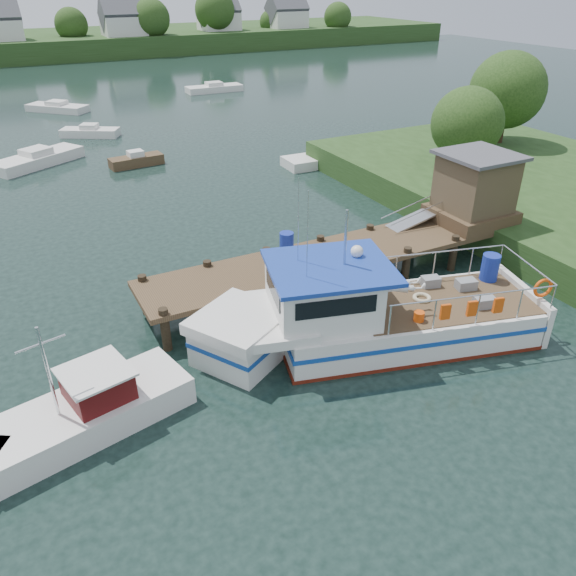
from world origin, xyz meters
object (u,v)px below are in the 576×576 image
work_boat (75,416)px  moored_b (90,132)px  moored_a (38,159)px  moored_rowboat (136,160)px  lobster_boat (365,316)px  moored_far (214,88)px  dock (428,213)px  moored_d (57,108)px  moored_c (328,158)px

work_boat → moored_b: (6.55, 33.02, -0.22)m
work_boat → moored_a: (2.05, 27.00, -0.17)m
moored_rowboat → moored_b: 9.31m
lobster_boat → moored_far: size_ratio=2.03×
moored_rowboat → moored_far: size_ratio=0.59×
moored_rowboat → moored_far: 26.51m
lobster_boat → dock: bearing=49.4°
work_boat → moored_far: size_ratio=1.16×
lobster_boat → moored_rowboat: size_ratio=3.43×
dock → work_boat: bearing=-165.5°
lobster_boat → moored_rowboat: bearing=109.0°
moored_far → moored_d: size_ratio=1.12×
dock → moored_d: bearing=103.8°
moored_far → moored_c: 27.97m
lobster_boat → moored_a: size_ratio=1.95×
dock → lobster_boat: size_ratio=1.37×
lobster_boat → moored_b: (-2.90, 33.09, -0.71)m
moored_a → moored_b: size_ratio=1.38×
moored_rowboat → moored_d: bearing=121.1°
moored_far → moored_d: moored_far is taller
dock → moored_c: bearing=74.9°
moored_rowboat → moored_a: moored_a is taller
dock → work_boat: dock is taller
moored_d → lobster_boat: bearing=-99.9°
dock → moored_far: 42.76m
moored_d → moored_c: bearing=-76.6°
lobster_boat → work_boat: bearing=-165.4°
moored_a → moored_d: (3.58, 16.71, -0.06)m
moored_rowboat → moored_b: (-1.24, 9.22, -0.01)m
moored_b → moored_d: (-0.92, 10.69, -0.00)m
dock → moored_rowboat: bearing=111.0°
moored_c → lobster_boat: bearing=-106.9°
moored_a → moored_d: 17.09m
dock → moored_rowboat: dock is taller
work_boat → moored_d: size_ratio=1.30×
dock → moored_c: dock is taller
dock → work_boat: size_ratio=2.39×
work_boat → moored_c: bearing=31.1°
moored_b → lobster_boat: bearing=-89.5°
moored_far → moored_b: (-15.39, -13.19, -0.02)m
moored_a → work_boat: bearing=-105.1°
moored_c → moored_a: bearing=164.6°
moored_b → moored_rowboat: bearing=-86.9°
moored_rowboat → moored_a: (-5.73, 3.21, 0.04)m
dock → moored_b: bearing=106.9°
work_boat → moored_a: work_boat is taller
work_boat → moored_rowboat: work_boat is taller
dock → moored_c: 15.01m
dock → moored_a: size_ratio=2.66×
moored_c → moored_rowboat: bearing=165.9°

